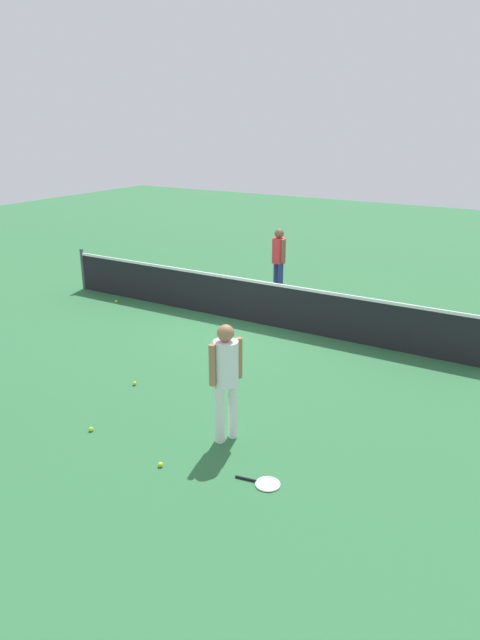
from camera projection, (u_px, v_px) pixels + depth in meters
ground_plane at (249, 321)px, 12.65m from camera, size 40.00×40.00×0.00m
court_net at (249, 300)px, 12.48m from camera, size 10.09×0.09×1.07m
player_near_side at (226, 373)px, 7.68m from camera, size 0.45×0.51×1.70m
player_far_side at (279, 257)px, 14.17m from camera, size 0.48×0.47×1.70m
tennis_racket_near_player at (266, 484)px, 7.01m from camera, size 0.60×0.36×0.03m
tennis_racket_far_player at (257, 299)px, 14.14m from camera, size 0.58×0.46×0.03m
tennis_ball_near_player at (135, 383)px, 9.61m from camera, size 0.07×0.07×0.07m
tennis_ball_by_net at (160, 465)px, 7.35m from camera, size 0.07×0.07×0.07m
tennis_ball_midcourt at (91, 429)px, 8.19m from camera, size 0.07×0.07×0.07m
tennis_ball_baseline at (116, 301)px, 13.93m from camera, size 0.07×0.07×0.07m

